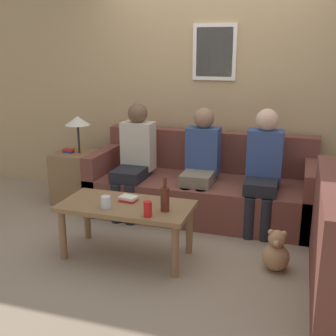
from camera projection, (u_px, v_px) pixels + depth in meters
The scene contains 13 objects.
ground_plane at pixel (189, 233), 4.12m from camera, with size 16.00×16.00×0.00m, color gray.
wall_back at pixel (214, 89), 4.72m from camera, with size 9.00×0.08×2.60m.
couch_main at pixel (202, 187), 4.55m from camera, with size 2.35×0.93×0.85m.
coffee_table at pixel (126, 212), 3.56m from camera, with size 1.11×0.55×0.48m.
side_table_with_lamp at pixel (77, 174), 4.89m from camera, with size 0.46×0.46×1.01m.
wine_bottle at pixel (165, 198), 3.36m from camera, with size 0.07×0.07×0.28m.
drinking_glass at pixel (106, 202), 3.44m from camera, with size 0.08×0.08×0.10m.
book_stack at pixel (128, 199), 3.60m from camera, with size 0.16×0.13×0.04m.
soda_can at pixel (148, 209), 3.26m from camera, with size 0.07×0.07×0.12m.
person_left at pixel (135, 156), 4.49m from camera, with size 0.34×0.61×1.18m.
person_middle at pixel (201, 160), 4.34m from camera, with size 0.34×0.57×1.16m.
person_right at pixel (264, 166), 4.09m from camera, with size 0.34×0.57×1.18m.
teddy_bear at pixel (276, 253), 3.39m from camera, with size 0.22×0.22×0.35m.
Camera 1 is at (0.96, -3.67, 1.73)m, focal length 45.00 mm.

